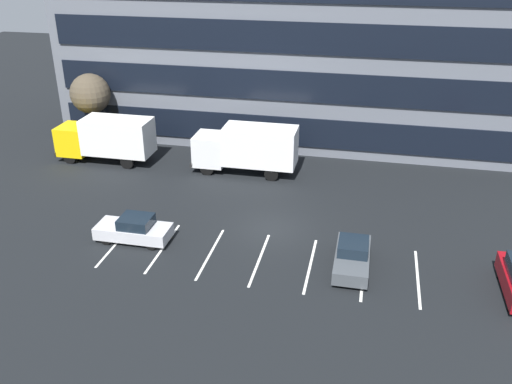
# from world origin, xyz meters

# --- Properties ---
(ground_plane) EXTENTS (120.00, 120.00, 0.00)m
(ground_plane) POSITION_xyz_m (0.00, 0.00, 0.00)
(ground_plane) COLOR black
(office_building) EXTENTS (41.36, 11.69, 18.00)m
(office_building) POSITION_xyz_m (0.00, 17.95, 9.00)
(office_building) COLOR slate
(office_building) RESTS_ON ground_plane
(lot_markings) EXTENTS (16.94, 5.40, 0.01)m
(lot_markings) POSITION_xyz_m (0.00, -3.51, 0.00)
(lot_markings) COLOR silver
(lot_markings) RESTS_ON ground_plane
(box_truck_white) EXTENTS (7.66, 2.54, 3.55)m
(box_truck_white) POSITION_xyz_m (-3.37, 7.99, 2.00)
(box_truck_white) COLOR white
(box_truck_white) RESTS_ON ground_plane
(box_truck_yellow) EXTENTS (7.53, 2.49, 3.49)m
(box_truck_yellow) POSITION_xyz_m (-14.37, 7.82, 1.97)
(box_truck_yellow) COLOR yellow
(box_truck_yellow) RESTS_ON ground_plane
(sedan_silver) EXTENTS (4.29, 1.80, 1.54)m
(sedan_silver) POSITION_xyz_m (-7.49, -3.04, 0.73)
(sedan_silver) COLOR silver
(sedan_silver) RESTS_ON ground_plane
(sedan_charcoal) EXTENTS (1.79, 4.27, 1.53)m
(sedan_charcoal) POSITION_xyz_m (4.98, -3.28, 0.72)
(sedan_charcoal) COLOR #474C51
(sedan_charcoal) RESTS_ON ground_plane
(bare_tree) EXTENTS (3.20, 3.20, 6.01)m
(bare_tree) POSITION_xyz_m (-17.00, 10.90, 4.39)
(bare_tree) COLOR #473323
(bare_tree) RESTS_ON ground_plane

